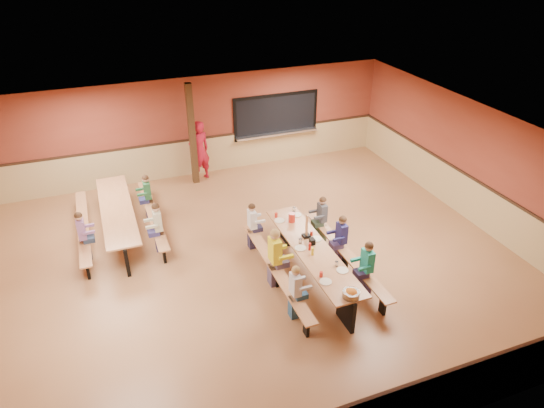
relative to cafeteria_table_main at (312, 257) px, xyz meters
name	(u,v)px	position (x,y,z in m)	size (l,w,h in m)	color
ground	(249,262)	(-1.11, 1.00, -0.53)	(12.00, 12.00, 0.00)	brown
room_envelope	(248,237)	(-1.11, 1.00, 0.16)	(12.04, 10.04, 3.02)	brown
kitchen_pass_through	(276,117)	(1.49, 5.96, 0.96)	(2.78, 0.28, 1.38)	black
structural_post	(192,135)	(-1.31, 5.40, 0.97)	(0.18, 0.18, 3.00)	#322010
cafeteria_table_main	(312,257)	(0.00, 0.00, 0.00)	(1.91, 3.70, 0.74)	#AF7145
cafeteria_table_second	(118,216)	(-3.72, 3.25, 0.00)	(1.91, 3.70, 0.74)	#AF7145
seated_child_white_left	(295,292)	(-0.82, -1.01, 0.06)	(0.35, 0.29, 1.18)	silver
seated_adult_yellow	(275,258)	(-0.82, 0.07, 0.15)	(0.44, 0.36, 1.34)	yellow
seated_child_grey_left	(252,226)	(-0.82, 1.54, 0.06)	(0.35, 0.28, 1.16)	white
seated_child_teal_right	(367,268)	(0.83, -0.85, 0.09)	(0.38, 0.31, 1.22)	teal
seated_child_navy_right	(341,240)	(0.83, 0.25, 0.08)	(0.37, 0.30, 1.20)	navy
seated_child_char_right	(322,219)	(0.83, 1.23, 0.06)	(0.35, 0.29, 1.18)	#414349
seated_child_purple_sec	(83,236)	(-4.55, 2.47, 0.08)	(0.37, 0.30, 1.20)	#8B5B8E
seated_child_green_sec	(148,197)	(-2.90, 3.85, 0.07)	(0.36, 0.29, 1.18)	#29673A
seated_child_tan_sec	(158,227)	(-2.90, 2.22, 0.09)	(0.38, 0.31, 1.23)	beige
standing_woman	(199,151)	(-1.11, 5.55, 0.39)	(0.67, 0.44, 1.84)	#AB1329
punch_pitcher	(292,218)	(0.01, 1.16, 0.32)	(0.16, 0.16, 0.22)	red
chip_bowl	(351,293)	(0.01, -1.65, 0.29)	(0.32, 0.32, 0.15)	orange
napkin_dispenser	(312,241)	(0.07, 0.17, 0.28)	(0.10, 0.14, 0.13)	black
condiment_mustard	(313,251)	(-0.09, -0.20, 0.30)	(0.06, 0.06, 0.17)	yellow
condiment_ketchup	(310,247)	(-0.08, -0.02, 0.30)	(0.06, 0.06, 0.17)	#B2140F
table_paddle	(306,232)	(0.06, 0.45, 0.35)	(0.16, 0.16, 0.56)	black
place_settings	(313,247)	(0.00, 0.00, 0.27)	(0.65, 3.30, 0.11)	beige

